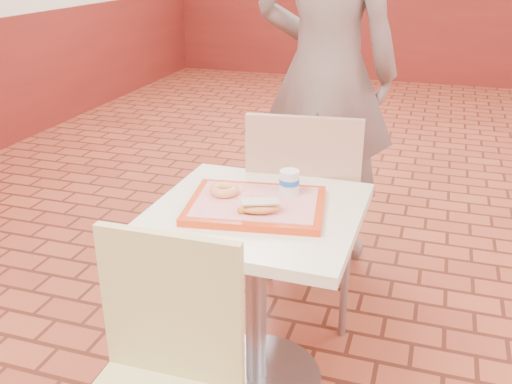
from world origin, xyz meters
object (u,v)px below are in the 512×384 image
(serving_tray, at_px, (256,205))
(main_table, at_px, (256,270))
(chair_main_back, at_px, (304,207))
(long_john_donut, at_px, (259,207))
(customer, at_px, (326,72))
(ring_donut, at_px, (224,190))
(chair_main_front, at_px, (157,383))
(paper_cup, at_px, (289,182))

(serving_tray, bearing_deg, main_table, 180.00)
(main_table, height_order, serving_tray, serving_tray)
(chair_main_back, distance_m, long_john_donut, 0.59)
(long_john_donut, bearing_deg, customer, 91.97)
(customer, bearing_deg, serving_tray, 90.37)
(long_john_donut, bearing_deg, serving_tray, 114.41)
(serving_tray, height_order, ring_donut, ring_donut)
(customer, height_order, long_john_donut, customer)
(serving_tray, distance_m, ring_donut, 0.12)
(chair_main_front, bearing_deg, chair_main_back, 82.01)
(paper_cup, bearing_deg, ring_donut, -161.70)
(chair_main_front, bearing_deg, serving_tray, 82.24)
(main_table, relative_size, ring_donut, 7.32)
(chair_main_front, distance_m, chair_main_back, 1.07)
(main_table, distance_m, customer, 1.21)
(chair_main_front, height_order, paper_cup, chair_main_front)
(chair_main_front, relative_size, paper_cup, 10.21)
(chair_main_front, xyz_separation_m, chair_main_back, (0.13, 1.06, 0.05))
(customer, bearing_deg, chair_main_front, 87.88)
(long_john_donut, bearing_deg, chair_main_back, 87.57)
(customer, distance_m, long_john_donut, 1.21)
(long_john_donut, bearing_deg, main_table, 114.41)
(chair_main_back, bearing_deg, ring_donut, 61.10)
(ring_donut, xyz_separation_m, paper_cup, (0.21, 0.07, 0.03))
(customer, bearing_deg, long_john_donut, 92.12)
(chair_main_front, xyz_separation_m, paper_cup, (0.16, 0.69, 0.31))
(chair_main_front, xyz_separation_m, long_john_donut, (0.11, 0.52, 0.28))
(main_table, bearing_deg, ring_donut, 169.67)
(ring_donut, height_order, paper_cup, paper_cup)
(main_table, xyz_separation_m, paper_cup, (0.09, 0.09, 0.30))
(customer, distance_m, serving_tray, 1.13)
(chair_main_front, relative_size, long_john_donut, 5.99)
(main_table, relative_size, paper_cup, 8.52)
(customer, bearing_deg, chair_main_back, 95.79)
(main_table, relative_size, chair_main_front, 0.83)
(chair_main_front, relative_size, customer, 0.45)
(chair_main_front, relative_size, serving_tray, 1.95)
(chair_main_front, height_order, chair_main_back, chair_main_back)
(customer, bearing_deg, paper_cup, 95.30)
(chair_main_back, xyz_separation_m, long_john_donut, (-0.02, -0.54, 0.24))
(main_table, bearing_deg, paper_cup, 45.79)
(main_table, distance_m, ring_donut, 0.30)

